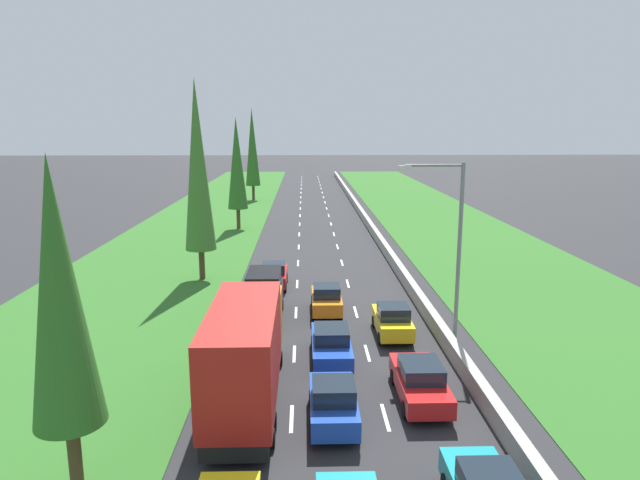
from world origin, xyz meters
TOP-DOWN VIEW (x-y plane):
  - ground_plane at (0.00, 60.00)m, footprint 300.00×300.00m
  - grass_verge_left at (-12.65, 60.00)m, footprint 14.00×140.00m
  - grass_verge_right at (14.35, 60.00)m, footprint 14.00×140.00m
  - median_barrier at (5.70, 60.00)m, footprint 0.44×120.00m
  - lane_markings at (0.00, 60.00)m, footprint 3.64×116.00m
  - red_sedan_right_lane at (3.29, 16.30)m, footprint 1.82×4.50m
  - blue_hatchback_centre_lane at (-0.22, 14.64)m, footprint 1.74×3.90m
  - blue_sedan_centre_lane at (-0.02, 20.22)m, footprint 1.82×4.50m
  - orange_hatchback_centre_lane at (0.03, 26.91)m, footprint 1.74×3.90m
  - red_box_truck_left_lane at (-3.50, 16.26)m, footprint 2.46×9.40m
  - black_van_left_lane at (-3.49, 25.97)m, footprint 1.96×4.90m
  - red_hatchback_left_lane at (-3.30, 32.35)m, footprint 1.74×3.90m
  - yellow_hatchback_right_lane at (3.29, 23.20)m, footprint 1.74×3.90m
  - poplar_tree_nearest at (-8.06, 11.10)m, footprint 2.05×2.05m
  - poplar_tree_second at (-8.50, 34.43)m, footprint 2.15×2.15m
  - poplar_tree_third at (-8.20, 54.24)m, footprint 2.09×2.09m
  - poplar_tree_fourth at (-8.70, 77.67)m, footprint 2.13×2.13m
  - street_light_mast at (5.98, 22.34)m, footprint 3.20×0.28m

SIDE VIEW (x-z plane):
  - ground_plane at x=0.00m, z-range 0.00..0.00m
  - lane_markings at x=0.00m, z-range 0.00..0.01m
  - grass_verge_left at x=-12.65m, z-range 0.00..0.04m
  - grass_verge_right at x=14.35m, z-range 0.00..0.04m
  - median_barrier at x=5.70m, z-range 0.00..0.85m
  - red_sedan_right_lane at x=3.29m, z-range -0.01..1.63m
  - blue_sedan_centre_lane at x=-0.02m, z-range -0.01..1.63m
  - blue_hatchback_centre_lane at x=-0.22m, z-range -0.02..1.70m
  - orange_hatchback_centre_lane at x=0.03m, z-range -0.02..1.70m
  - red_hatchback_left_lane at x=-3.30m, z-range -0.02..1.70m
  - yellow_hatchback_right_lane at x=3.29m, z-range -0.02..1.70m
  - black_van_left_lane at x=-3.49m, z-range -0.01..2.81m
  - red_box_truck_left_lane at x=-3.50m, z-range 0.09..4.27m
  - street_light_mast at x=5.98m, z-range 0.73..9.73m
  - poplar_tree_nearest at x=-8.06m, z-range 1.05..11.06m
  - poplar_tree_third at x=-8.20m, z-range 1.05..12.72m
  - poplar_tree_fourth at x=-8.70m, z-range 1.05..14.36m
  - poplar_tree_second at x=-8.50m, z-range 1.05..14.97m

